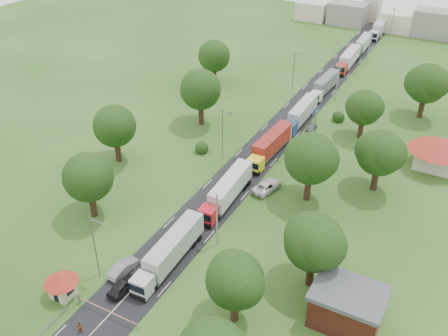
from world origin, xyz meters
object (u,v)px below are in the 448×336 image
Objects in this scene: boom_barrier at (99,307)px; truck_0 at (170,251)px; guard_booth at (61,283)px; info_sign at (314,114)px; car_lane_front at (123,286)px; car_lane_mid at (123,268)px; pedestrian_near at (80,328)px.

truck_0 reaches higher than boom_barrier.
info_sign reaches higher than guard_booth.
car_lane_mid is at bearing -49.79° from car_lane_front.
boom_barrier is 2.10× the size of guard_booth.
truck_0 is 7.91m from car_lane_front.
pedestrian_near is (-6.46, -63.50, -2.22)m from info_sign.
info_sign reaches higher than boom_barrier.
pedestrian_near is at bearing -101.17° from truck_0.
car_lane_mid reaches higher than car_lane_front.
guard_booth is at bearing 125.62° from pedestrian_near.
truck_0 reaches higher than car_lane_mid.
boom_barrier is at bearing 107.57° from car_lane_mid.
boom_barrier is at bearing -96.24° from info_sign.
truck_0 is at bearing -106.53° from car_lane_front.
truck_0 reaches higher than guard_booth.
guard_booth reaches higher than car_lane_front.
pedestrian_near is (-0.26, -7.78, -0.02)m from car_lane_front.
car_lane_front is at bearing 85.22° from boom_barrier.
guard_booth is 0.94× the size of car_lane_front.
guard_booth is (-5.84, -0.00, 1.27)m from boom_barrier.
pedestrian_near is (1.74, -10.50, -0.04)m from car_lane_mid.
car_lane_front is at bearing -110.42° from truck_0.
guard_booth is 14.60m from truck_0.
guard_booth is at bearing -127.61° from truck_0.
boom_barrier is 12.04m from truck_0.
car_lane_front is (-2.71, -7.29, -1.43)m from truck_0.
boom_barrier is 3.50m from pedestrian_near.
guard_booth is at bearing 63.41° from car_lane_mid.
pedestrian_near reaches higher than boom_barrier.
boom_barrier is 4.30m from car_lane_front.
car_lane_front is 3.38m from car_lane_mid.
car_lane_mid reaches higher than boom_barrier.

